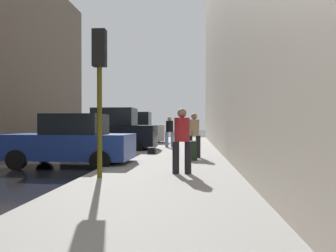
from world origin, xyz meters
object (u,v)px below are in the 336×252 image
(parked_black_suv, at_px, (112,132))
(pedestrian_in_red_jacket, at_px, (182,137))
(parked_blue_sedan, at_px, (71,142))
(parked_white_van, at_px, (133,130))
(duffel_bag, at_px, (152,150))
(fire_hydrant, at_px, (149,142))
(rolling_suitcase, at_px, (192,150))
(traffic_light, at_px, (100,70))
(pedestrian_in_tan_coat, at_px, (194,133))
(pedestrian_in_jeans, at_px, (170,130))

(parked_black_suv, distance_m, pedestrian_in_red_jacket, 8.73)
(parked_blue_sedan, xyz_separation_m, parked_white_van, (-0.00, 11.65, 0.18))
(parked_blue_sedan, distance_m, duffel_bag, 4.15)
(fire_hydrant, xyz_separation_m, rolling_suitcase, (2.29, -5.39, -0.01))
(traffic_light, bearing_deg, parked_blue_sedan, 121.71)
(parked_blue_sedan, bearing_deg, parked_white_van, 90.00)
(parked_blue_sedan, distance_m, fire_hydrant, 6.72)
(rolling_suitcase, bearing_deg, parked_white_van, 111.20)
(traffic_light, bearing_deg, pedestrian_in_red_jacket, 21.21)
(traffic_light, height_order, pedestrian_in_tan_coat, traffic_light)
(parked_blue_sedan, relative_size, pedestrian_in_jeans, 2.49)
(fire_hydrant, xyz_separation_m, pedestrian_in_red_jacket, (2.03, -8.70, 0.61))
(parked_white_van, distance_m, traffic_light, 14.86)
(pedestrian_in_tan_coat, relative_size, pedestrian_in_jeans, 1.00)
(duffel_bag, bearing_deg, fire_hydrant, 99.66)
(parked_white_van, height_order, fire_hydrant, parked_white_van)
(fire_hydrant, relative_size, traffic_light, 0.20)
(parked_black_suv, relative_size, pedestrian_in_red_jacket, 2.72)
(pedestrian_in_tan_coat, bearing_deg, parked_white_van, 113.14)
(parked_white_van, distance_m, pedestrian_in_red_jacket, 14.40)
(pedestrian_in_jeans, bearing_deg, duffel_bag, -97.58)
(traffic_light, distance_m, pedestrian_in_red_jacket, 2.69)
(pedestrian_in_tan_coat, height_order, duffel_bag, pedestrian_in_tan_coat)
(pedestrian_in_red_jacket, bearing_deg, duffel_bag, 104.96)
(traffic_light, distance_m, pedestrian_in_tan_coat, 5.65)
(parked_blue_sedan, bearing_deg, pedestrian_in_jeans, 68.64)
(parked_black_suv, relative_size, pedestrian_in_tan_coat, 2.72)
(rolling_suitcase, bearing_deg, traffic_light, -118.78)
(rolling_suitcase, height_order, duffel_bag, rolling_suitcase)
(parked_blue_sedan, distance_m, pedestrian_in_tan_coat, 4.58)
(pedestrian_in_jeans, bearing_deg, parked_white_van, 123.08)
(pedestrian_in_jeans, relative_size, rolling_suitcase, 1.64)
(parked_white_van, xyz_separation_m, rolling_suitcase, (4.10, -10.56, -0.54))
(fire_hydrant, height_order, pedestrian_in_jeans, pedestrian_in_jeans)
(pedestrian_in_tan_coat, xyz_separation_m, pedestrian_in_jeans, (-1.33, 5.40, 0.00))
(parked_blue_sedan, bearing_deg, rolling_suitcase, 14.81)
(parked_blue_sedan, height_order, rolling_suitcase, parked_blue_sedan)
(parked_blue_sedan, distance_m, pedestrian_in_jeans, 7.82)
(parked_black_suv, distance_m, duffel_bag, 3.30)
(parked_black_suv, relative_size, pedestrian_in_jeans, 2.72)
(parked_black_suv, xyz_separation_m, duffel_bag, (2.33, -2.22, -0.74))
(parked_blue_sedan, distance_m, pedestrian_in_red_jacket, 4.44)
(parked_black_suv, height_order, rolling_suitcase, parked_black_suv)
(rolling_suitcase, bearing_deg, parked_blue_sedan, -165.19)
(fire_hydrant, xyz_separation_m, duffel_bag, (0.52, -3.08, -0.21))
(parked_blue_sedan, bearing_deg, pedestrian_in_red_jacket, -30.24)
(parked_blue_sedan, height_order, fire_hydrant, parked_blue_sedan)
(fire_hydrant, distance_m, duffel_bag, 3.13)
(pedestrian_in_red_jacket, relative_size, duffel_bag, 3.89)
(parked_white_van, height_order, traffic_light, traffic_light)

